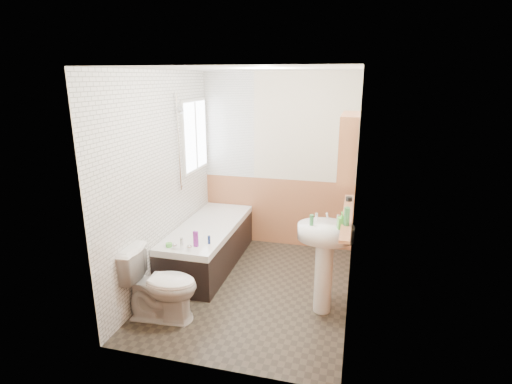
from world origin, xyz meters
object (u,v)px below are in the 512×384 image
bathtub (209,244)px  medicine_cabinet (349,147)px  pine_shelf (347,216)px  sink (325,251)px  toilet (160,284)px

bathtub → medicine_cabinet: bearing=-22.4°
bathtub → medicine_cabinet: size_ratio=2.65×
pine_shelf → medicine_cabinet: medicine_cabinet is taller
sink → medicine_cabinet: size_ratio=1.61×
bathtub → sink: size_ratio=1.64×
medicine_cabinet → sink: bearing=-174.8°
sink → medicine_cabinet: 1.10m
sink → pine_shelf: sink is taller
sink → pine_shelf: 0.44m
toilet → pine_shelf: bearing=-71.3°
bathtub → toilet: (-0.03, -1.28, 0.09)m
toilet → pine_shelf: (1.80, 0.77, 0.64)m
medicine_cabinet → toilet: bearing=-162.3°
toilet → pine_shelf: pine_shelf is taller
toilet → sink: size_ratio=0.71×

